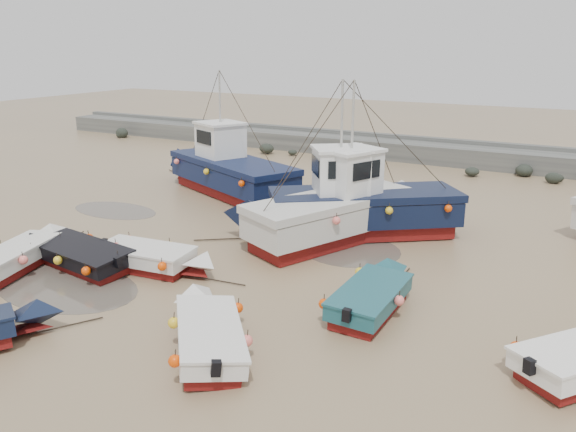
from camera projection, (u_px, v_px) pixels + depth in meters
name	position (u px, v px, depth m)	size (l,w,h in m)	color
ground	(213.00, 270.00, 19.53)	(120.00, 120.00, 0.00)	#907653
seawall	(404.00, 150.00, 37.82)	(60.00, 4.92, 1.50)	slate
puddle_a	(67.00, 287.00, 18.16)	(5.21, 5.21, 0.01)	#554D43
puddle_b	(351.00, 250.00, 21.40)	(3.78, 3.78, 0.01)	#554D43
puddle_c	(115.00, 210.00, 26.47)	(4.55, 4.55, 0.01)	#554D43
puddle_d	(360.00, 199.00, 28.34)	(5.99, 5.99, 0.01)	#554D43
dinghy_0	(20.00, 253.00, 19.62)	(2.67, 6.21, 1.43)	maroon
dinghy_2	(374.00, 292.00, 16.52)	(2.05, 5.62, 1.43)	maroon
dinghy_4	(76.00, 251.00, 19.78)	(6.37, 2.39, 1.43)	maroon
dinghy_5	(154.00, 256.00, 19.29)	(5.66, 2.14, 1.43)	maroon
dinghy_6	(206.00, 328.00, 14.42)	(4.32, 4.90, 1.43)	maroon
cabin_boat_0	(225.00, 168.00, 29.31)	(10.92, 6.31, 6.22)	maroon
cabin_boat_1	(343.00, 207.00, 22.27)	(5.68, 9.88, 6.22)	maroon
cabin_boat_2	(349.00, 204.00, 22.67)	(9.53, 7.34, 6.22)	maroon
person	(278.00, 206.00, 27.24)	(0.59, 0.39, 1.62)	#1D243C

